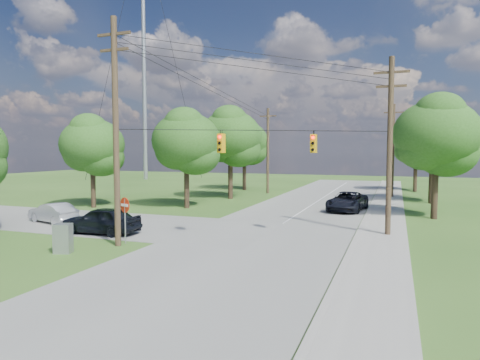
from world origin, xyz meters
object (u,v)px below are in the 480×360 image
at_px(car_main_north, 347,201).
at_px(car_cross_dark, 101,220).
at_px(pole_north_w, 268,150).
at_px(car_cross_silver, 53,213).
at_px(pole_ne, 390,144).
at_px(do_not_enter_sign, 125,210).
at_px(control_cabinet, 63,238).
at_px(pole_north_e, 393,150).
at_px(pole_sw, 116,129).

bearing_deg(car_main_north, car_cross_dark, -123.40).
distance_m(pole_north_w, car_cross_silver, 26.85).
height_order(pole_ne, do_not_enter_sign, pole_ne).
height_order(car_cross_silver, control_cabinet, control_cabinet).
height_order(pole_north_w, car_cross_silver, pole_north_w).
relative_size(pole_north_e, car_cross_dark, 2.07).
height_order(pole_sw, car_cross_dark, pole_sw).
bearing_deg(pole_north_e, do_not_enter_sign, -114.89).
bearing_deg(pole_ne, pole_sw, -150.62).
height_order(pole_sw, pole_north_w, pole_sw).
relative_size(car_cross_silver, do_not_enter_sign, 1.66).
distance_m(pole_north_e, car_cross_silver, 33.81).
bearing_deg(car_main_north, pole_ne, -64.23).
height_order(pole_ne, pole_north_w, pole_ne).
xyz_separation_m(car_cross_dark, car_cross_silver, (-5.77, 2.13, -0.13)).
distance_m(car_cross_silver, control_cabinet, 9.80).
xyz_separation_m(pole_sw, pole_north_w, (-0.40, 29.60, -1.10)).
height_order(pole_sw, control_cabinet, pole_sw).
xyz_separation_m(pole_sw, pole_ne, (13.50, 7.60, -0.76)).
bearing_deg(car_cross_silver, car_cross_dark, 85.89).
xyz_separation_m(pole_ne, car_main_north, (-3.40, 9.97, -4.65)).
xyz_separation_m(car_cross_silver, control_cabinet, (7.09, -6.75, 0.01)).
bearing_deg(control_cabinet, pole_north_e, 46.04).
distance_m(pole_sw, do_not_enter_sign, 4.43).
bearing_deg(pole_north_w, pole_north_e, 0.00).
bearing_deg(pole_ne, car_cross_silver, -171.85).
bearing_deg(car_cross_dark, pole_north_e, 146.30).
bearing_deg(do_not_enter_sign, car_main_north, 79.65).
height_order(pole_sw, pole_ne, pole_sw).
bearing_deg(car_cross_dark, pole_ne, 105.19).
height_order(car_main_north, do_not_enter_sign, do_not_enter_sign).
distance_m(pole_ne, control_cabinet, 18.63).
relative_size(pole_north_w, do_not_enter_sign, 3.94).
height_order(car_cross_dark, control_cabinet, car_cross_dark).
bearing_deg(car_cross_dark, control_cabinet, 13.26).
bearing_deg(pole_sw, car_cross_dark, 141.29).
bearing_deg(pole_sw, control_cabinet, -123.57).
xyz_separation_m(control_cabinet, do_not_enter_sign, (1.59, 2.92, 1.10)).
bearing_deg(pole_north_e, car_cross_silver, -131.33).
height_order(car_cross_dark, car_cross_silver, car_cross_dark).
distance_m(pole_ne, car_cross_dark, 17.81).
distance_m(pole_sw, control_cabinet, 6.16).
height_order(car_cross_dark, car_main_north, car_cross_dark).
relative_size(pole_ne, car_main_north, 1.85).
height_order(pole_north_w, do_not_enter_sign, pole_north_w).
height_order(pole_north_w, control_cabinet, pole_north_w).
bearing_deg(control_cabinet, car_cross_silver, 117.68).
height_order(pole_ne, control_cabinet, pole_ne).
relative_size(pole_sw, do_not_enter_sign, 4.73).
bearing_deg(car_cross_silver, pole_ne, 114.31).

